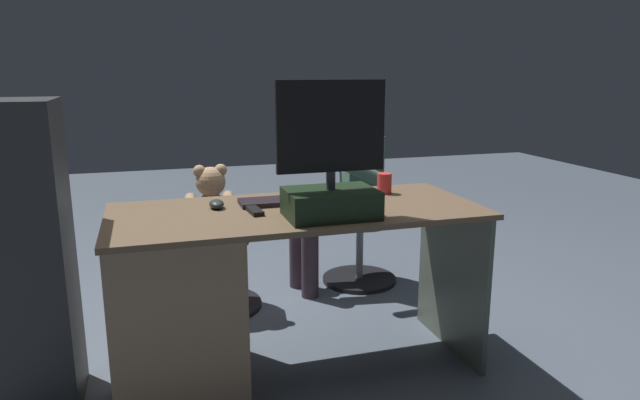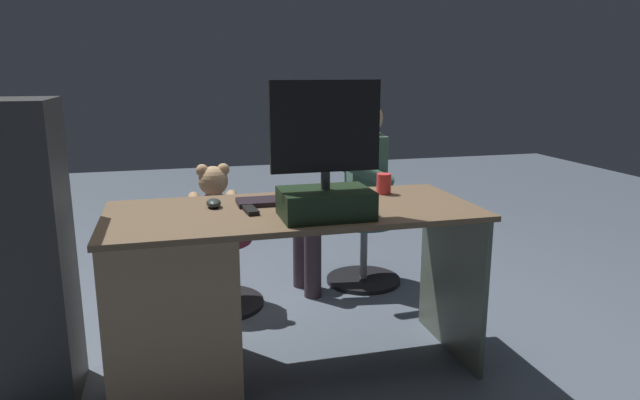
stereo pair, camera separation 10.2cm
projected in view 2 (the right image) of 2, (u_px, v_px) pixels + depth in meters
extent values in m
plane|color=#505B68|center=(279.00, 330.00, 2.86)|extent=(10.00, 10.00, 0.00)
cube|color=brown|center=(294.00, 211.00, 2.35)|extent=(1.51, 0.66, 0.02)
cube|color=#917355|center=(173.00, 305.00, 2.30)|extent=(0.48, 0.61, 0.70)
cube|color=#4E5649|center=(451.00, 277.00, 2.61)|extent=(0.02, 0.60, 0.70)
cube|color=black|center=(325.00, 203.00, 2.20)|extent=(0.35, 0.24, 0.11)
cylinder|color=#333338|center=(325.00, 181.00, 2.18)|extent=(0.04, 0.04, 0.07)
cube|color=black|center=(326.00, 126.00, 2.13)|extent=(0.42, 0.02, 0.34)
cube|color=black|center=(325.00, 126.00, 2.14)|extent=(0.39, 0.00, 0.31)
cube|color=black|center=(286.00, 200.00, 2.45)|extent=(0.42, 0.14, 0.02)
ellipsoid|color=#252D28|center=(214.00, 203.00, 2.36)|extent=(0.06, 0.10, 0.04)
cylinder|color=red|center=(384.00, 184.00, 2.61)|extent=(0.07, 0.07, 0.09)
cube|color=black|center=(250.00, 210.00, 2.29)|extent=(0.06, 0.15, 0.02)
cube|color=beige|center=(322.00, 209.00, 2.28)|extent=(0.24, 0.32, 0.02)
cylinder|color=black|center=(219.00, 303.00, 3.16)|extent=(0.50, 0.50, 0.03)
cylinder|color=gray|center=(217.00, 272.00, 3.12)|extent=(0.04, 0.04, 0.34)
cylinder|color=maroon|center=(216.00, 237.00, 3.07)|extent=(0.39, 0.39, 0.06)
ellipsoid|color=tan|center=(215.00, 212.00, 3.04)|extent=(0.20, 0.17, 0.21)
sphere|color=tan|center=(213.00, 181.00, 3.00)|extent=(0.16, 0.16, 0.16)
sphere|color=beige|center=(212.00, 181.00, 3.07)|extent=(0.06, 0.06, 0.06)
sphere|color=tan|center=(223.00, 169.00, 3.00)|extent=(0.07, 0.07, 0.07)
sphere|color=tan|center=(202.00, 170.00, 2.98)|extent=(0.07, 0.07, 0.07)
cylinder|color=tan|center=(233.00, 202.00, 3.09)|extent=(0.06, 0.16, 0.11)
cylinder|color=tan|center=(194.00, 204.00, 3.04)|extent=(0.06, 0.16, 0.11)
cylinder|color=tan|center=(223.00, 219.00, 3.18)|extent=(0.07, 0.13, 0.07)
cylinder|color=tan|center=(204.00, 220.00, 3.15)|extent=(0.07, 0.13, 0.07)
cylinder|color=black|center=(363.00, 280.00, 3.52)|extent=(0.45, 0.45, 0.03)
cylinder|color=gray|center=(364.00, 251.00, 3.47)|extent=(0.04, 0.04, 0.34)
cylinder|color=#295C63|center=(364.00, 219.00, 3.43)|extent=(0.39, 0.39, 0.06)
cube|color=#446956|center=(365.00, 175.00, 3.37)|extent=(0.25, 0.35, 0.48)
sphere|color=tan|center=(366.00, 118.00, 3.29)|extent=(0.20, 0.20, 0.20)
sphere|color=#462020|center=(366.00, 115.00, 3.29)|extent=(0.18, 0.18, 0.18)
cylinder|color=#446956|center=(361.00, 170.00, 3.12)|extent=(0.39, 0.13, 0.23)
cylinder|color=#446956|center=(330.00, 159.00, 3.47)|extent=(0.39, 0.13, 0.23)
cylinder|color=#3A2C36|center=(343.00, 218.00, 3.26)|extent=(0.39, 0.17, 0.11)
cylinder|color=#3A2C36|center=(313.00, 261.00, 3.24)|extent=(0.10, 0.10, 0.43)
cylinder|color=#3A2C36|center=(330.00, 211.00, 3.42)|extent=(0.39, 0.17, 0.11)
cylinder|color=#3A2C36|center=(301.00, 252.00, 3.40)|extent=(0.10, 0.10, 0.43)
cube|color=#2E3030|center=(6.00, 258.00, 2.13)|extent=(0.44, 0.36, 1.18)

